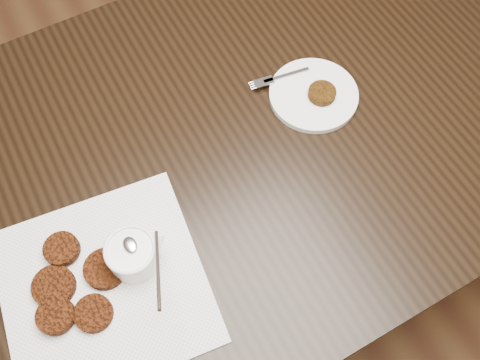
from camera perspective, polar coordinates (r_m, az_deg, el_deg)
name	(u,v)px	position (r m, az deg, el deg)	size (l,w,h in m)	color
floor	(266,303)	(1.67, 2.88, -13.29)	(4.00, 4.00, 0.00)	brown
table	(238,212)	(1.36, -0.27, -3.53)	(1.40, 0.90, 0.75)	black
napkin	(104,286)	(0.93, -14.69, -11.14)	(0.33, 0.33, 0.00)	white
sauce_ramekin	(129,249)	(0.87, -12.03, -7.34)	(0.11, 0.11, 0.12)	white
patty_cluster	(67,291)	(0.93, -18.38, -11.42)	(0.23, 0.23, 0.02)	#59230B
plate_with_patty	(314,93)	(1.08, 8.09, 9.42)	(0.18, 0.18, 0.03)	white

